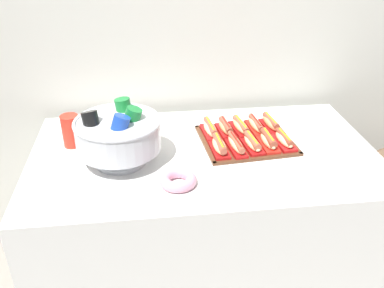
{
  "coord_description": "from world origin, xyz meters",
  "views": [
    {
      "loc": [
        -0.25,
        -1.59,
        1.67
      ],
      "look_at": [
        -0.06,
        -0.03,
        0.8
      ],
      "focal_mm": 39.29,
      "sensor_mm": 36.0,
      "label": 1
    }
  ],
  "objects_px": {
    "hot_dog_0": "(219,146)",
    "hot_dog_5": "(210,129)",
    "hot_dog_9": "(271,124)",
    "hot_dog_4": "(284,140)",
    "buffet_table": "(203,215)",
    "hot_dog_8": "(256,125)",
    "serving_tray": "(246,140)",
    "hot_dog_6": "(226,128)",
    "cup_stack": "(71,131)",
    "punch_bowl": "(118,134)",
    "donut": "(178,180)",
    "hot_dog_3": "(268,141)",
    "hot_dog_2": "(252,143)",
    "hot_dog_1": "(236,145)",
    "hot_dog_7": "(241,127)"
  },
  "relations": [
    {
      "from": "hot_dog_3",
      "to": "punch_bowl",
      "type": "xyz_separation_m",
      "value": [
        -0.65,
        -0.04,
        0.1
      ]
    },
    {
      "from": "hot_dog_0",
      "to": "hot_dog_5",
      "type": "xyz_separation_m",
      "value": [
        -0.01,
        0.16,
        0.0
      ]
    },
    {
      "from": "hot_dog_3",
      "to": "donut",
      "type": "xyz_separation_m",
      "value": [
        -0.43,
        -0.24,
        -0.02
      ]
    },
    {
      "from": "hot_dog_4",
      "to": "cup_stack",
      "type": "relative_size",
      "value": 1.14
    },
    {
      "from": "serving_tray",
      "to": "cup_stack",
      "type": "bearing_deg",
      "value": 175.73
    },
    {
      "from": "punch_bowl",
      "to": "cup_stack",
      "type": "xyz_separation_m",
      "value": [
        -0.22,
        0.17,
        -0.06
      ]
    },
    {
      "from": "hot_dog_3",
      "to": "punch_bowl",
      "type": "relative_size",
      "value": 0.46
    },
    {
      "from": "hot_dog_9",
      "to": "donut",
      "type": "relative_size",
      "value": 1.19
    },
    {
      "from": "hot_dog_9",
      "to": "donut",
      "type": "xyz_separation_m",
      "value": [
        -0.49,
        -0.41,
        -0.02
      ]
    },
    {
      "from": "hot_dog_4",
      "to": "donut",
      "type": "distance_m",
      "value": 0.56
    },
    {
      "from": "buffet_table",
      "to": "donut",
      "type": "xyz_separation_m",
      "value": [
        -0.14,
        -0.24,
        0.37
      ]
    },
    {
      "from": "hot_dog_9",
      "to": "cup_stack",
      "type": "distance_m",
      "value": 0.93
    },
    {
      "from": "hot_dog_1",
      "to": "hot_dog_2",
      "type": "xyz_separation_m",
      "value": [
        0.07,
        0.01,
        -0.0
      ]
    },
    {
      "from": "hot_dog_6",
      "to": "punch_bowl",
      "type": "relative_size",
      "value": 0.47
    },
    {
      "from": "hot_dog_0",
      "to": "hot_dog_4",
      "type": "relative_size",
      "value": 1.01
    },
    {
      "from": "hot_dog_3",
      "to": "donut",
      "type": "height_order",
      "value": "hot_dog_3"
    },
    {
      "from": "hot_dog_2",
      "to": "hot_dog_8",
      "type": "relative_size",
      "value": 0.96
    },
    {
      "from": "serving_tray",
      "to": "hot_dog_5",
      "type": "relative_size",
      "value": 2.42
    },
    {
      "from": "hot_dog_8",
      "to": "hot_dog_4",
      "type": "bearing_deg",
      "value": -60.7
    },
    {
      "from": "donut",
      "to": "serving_tray",
      "type": "bearing_deg",
      "value": 42.3
    },
    {
      "from": "hot_dog_3",
      "to": "hot_dog_8",
      "type": "relative_size",
      "value": 0.93
    },
    {
      "from": "hot_dog_0",
      "to": "hot_dog_4",
      "type": "distance_m",
      "value": 0.3
    },
    {
      "from": "hot_dog_2",
      "to": "punch_bowl",
      "type": "height_order",
      "value": "punch_bowl"
    },
    {
      "from": "hot_dog_4",
      "to": "hot_dog_5",
      "type": "relative_size",
      "value": 0.94
    },
    {
      "from": "hot_dog_0",
      "to": "hot_dog_2",
      "type": "relative_size",
      "value": 0.99
    },
    {
      "from": "hot_dog_0",
      "to": "cup_stack",
      "type": "xyz_separation_m",
      "value": [
        -0.65,
        0.15,
        0.04
      ]
    },
    {
      "from": "serving_tray",
      "to": "hot_dog_9",
      "type": "height_order",
      "value": "hot_dog_9"
    },
    {
      "from": "hot_dog_4",
      "to": "hot_dog_7",
      "type": "xyz_separation_m",
      "value": [
        -0.16,
        0.15,
        -0.0
      ]
    },
    {
      "from": "hot_dog_0",
      "to": "hot_dog_9",
      "type": "xyz_separation_m",
      "value": [
        0.28,
        0.19,
        0.0
      ]
    },
    {
      "from": "buffet_table",
      "to": "punch_bowl",
      "type": "xyz_separation_m",
      "value": [
        -0.36,
        -0.04,
        0.49
      ]
    },
    {
      "from": "hot_dog_1",
      "to": "punch_bowl",
      "type": "relative_size",
      "value": 0.53
    },
    {
      "from": "hot_dog_4",
      "to": "cup_stack",
      "type": "distance_m",
      "value": 0.95
    },
    {
      "from": "serving_tray",
      "to": "hot_dog_6",
      "type": "relative_size",
      "value": 2.59
    },
    {
      "from": "hot_dog_9",
      "to": "punch_bowl",
      "type": "bearing_deg",
      "value": -163.75
    },
    {
      "from": "hot_dog_2",
      "to": "cup_stack",
      "type": "relative_size",
      "value": 1.16
    },
    {
      "from": "hot_dog_3",
      "to": "punch_bowl",
      "type": "distance_m",
      "value": 0.66
    },
    {
      "from": "hot_dog_6",
      "to": "hot_dog_9",
      "type": "bearing_deg",
      "value": 4.85
    },
    {
      "from": "serving_tray",
      "to": "punch_bowl",
      "type": "height_order",
      "value": "punch_bowl"
    },
    {
      "from": "donut",
      "to": "hot_dog_3",
      "type": "bearing_deg",
      "value": 29.12
    },
    {
      "from": "hot_dog_3",
      "to": "punch_bowl",
      "type": "bearing_deg",
      "value": -176.77
    },
    {
      "from": "hot_dog_7",
      "to": "serving_tray",
      "type": "bearing_deg",
      "value": -85.15
    },
    {
      "from": "hot_dog_8",
      "to": "punch_bowl",
      "type": "bearing_deg",
      "value": -162.48
    },
    {
      "from": "buffet_table",
      "to": "hot_dog_2",
      "type": "bearing_deg",
      "value": -3.19
    },
    {
      "from": "hot_dog_7",
      "to": "punch_bowl",
      "type": "xyz_separation_m",
      "value": [
        -0.56,
        -0.19,
        0.1
      ]
    },
    {
      "from": "hot_dog_5",
      "to": "hot_dog_3",
      "type": "bearing_deg",
      "value": -31.4
    },
    {
      "from": "hot_dog_9",
      "to": "serving_tray",
      "type": "bearing_deg",
      "value": -146.34
    },
    {
      "from": "buffet_table",
      "to": "hot_dog_4",
      "type": "xyz_separation_m",
      "value": [
        0.36,
        0.0,
        0.39
      ]
    },
    {
      "from": "hot_dog_8",
      "to": "punch_bowl",
      "type": "xyz_separation_m",
      "value": [
        -0.64,
        -0.2,
        0.1
      ]
    },
    {
      "from": "serving_tray",
      "to": "punch_bowl",
      "type": "relative_size",
      "value": 1.22
    },
    {
      "from": "buffet_table",
      "to": "hot_dog_8",
      "type": "height_order",
      "value": "hot_dog_8"
    }
  ]
}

